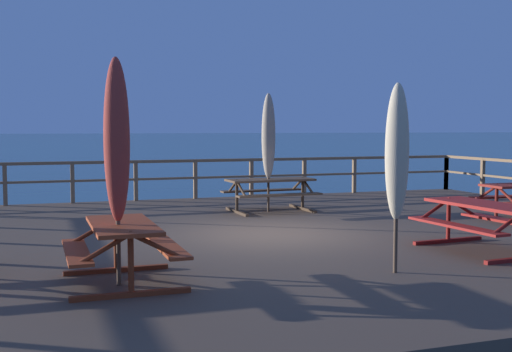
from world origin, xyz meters
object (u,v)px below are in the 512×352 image
Objects in this scene: patio_umbrella_short_mid at (117,141)px; picnic_table_front_left at (270,187)px; picnic_table_mid_right at (123,240)px; picnic_table_mid_centre at (483,216)px; patio_umbrella_tall_front at (397,153)px; patio_umbrella_tall_mid_left at (268,137)px.

picnic_table_front_left is at bearing 54.89° from patio_umbrella_short_mid.
picnic_table_front_left is at bearing 54.97° from picnic_table_mid_right.
patio_umbrella_tall_front is (-2.12, -0.87, 1.07)m from picnic_table_mid_centre.
picnic_table_front_left is (4.15, 5.92, 0.01)m from picnic_table_mid_right.
patio_umbrella_tall_mid_left reaches higher than picnic_table_mid_right.
patio_umbrella_tall_front is at bearing -157.63° from picnic_table_mid_centre.
picnic_table_mid_centre is at bearing 3.69° from patio_umbrella_short_mid.
picnic_table_mid_right is at bearing 170.82° from patio_umbrella_tall_front.
patio_umbrella_tall_front reaches higher than picnic_table_front_left.
picnic_table_mid_right is 0.63× the size of patio_umbrella_tall_mid_left.
patio_umbrella_tall_front reaches higher than picnic_table_mid_centre.
picnic_table_mid_right is 3.77m from patio_umbrella_tall_front.
patio_umbrella_short_mid is 1.02× the size of patio_umbrella_tall_mid_left.
patio_umbrella_tall_mid_left reaches higher than picnic_table_front_left.
picnic_table_mid_centre is 5.92m from patio_umbrella_tall_mid_left.
patio_umbrella_tall_mid_left is at bearing 85.41° from patio_umbrella_tall_front.
patio_umbrella_tall_mid_left is (4.08, 5.87, 1.20)m from picnic_table_mid_right.
picnic_table_mid_centre is at bearing -74.71° from picnic_table_front_left.
picnic_table_mid_right is 0.82× the size of picnic_table_mid_centre.
picnic_table_mid_centre is 0.76× the size of patio_umbrella_tall_mid_left.
patio_umbrella_short_mid reaches higher than picnic_table_mid_right.
picnic_table_mid_right is 0.68× the size of patio_umbrella_tall_front.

